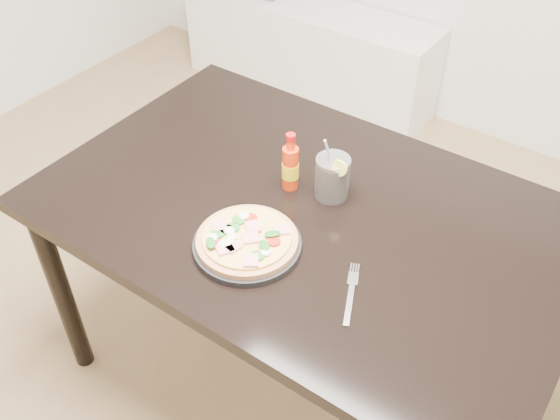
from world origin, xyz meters
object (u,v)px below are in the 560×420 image
Objects in this scene: dining_table at (305,231)px; plate at (247,245)px; hot_sauce_bottle at (290,167)px; fork at (351,292)px; media_console at (308,51)px; cola_cup at (332,178)px; pizza at (246,239)px.

plate reaches higher than dining_table.
hot_sauce_bottle is 0.96× the size of fork.
hot_sauce_bottle is 1.84m from media_console.
fork is at bearing -54.51° from media_console.
cola_cup is at bearing 73.10° from dining_table.
plate reaches higher than media_console.
fork is at bearing 4.04° from plate.
hot_sauce_bottle is (-0.05, 0.25, 0.06)m from plate.
pizza is at bearing -102.71° from cola_cup.
hot_sauce_bottle is 0.12m from cola_cup.
fork is 0.13× the size of media_console.
plate is 0.19× the size of media_console.
dining_table is 7.82× the size of fork.
pizza reaches higher than dining_table.
pizza is 1.44× the size of hot_sauce_bottle.
fork is at bearing -37.17° from dining_table.
hot_sauce_bottle is at bearing 100.25° from plate.
plate is 1.07× the size of pizza.
hot_sauce_bottle is 0.12× the size of media_console.
dining_table is at bearing 79.02° from pizza.
pizza is 1.39× the size of fork.
plate is at bearing -61.46° from media_console.
pizza is 0.26m from hot_sauce_bottle.
cola_cup reaches higher than dining_table.
hot_sauce_bottle is at bearing -58.83° from media_console.
hot_sauce_bottle is at bearing 150.44° from dining_table.
fork is (0.33, -0.23, -0.07)m from hot_sauce_bottle.
dining_table is at bearing -57.35° from media_console.
dining_table is 0.24m from pizza.
media_console is at bearing 124.77° from cola_cup.
plate is at bearing -102.53° from cola_cup.
media_console is (-0.91, 1.50, -0.57)m from hot_sauce_bottle.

